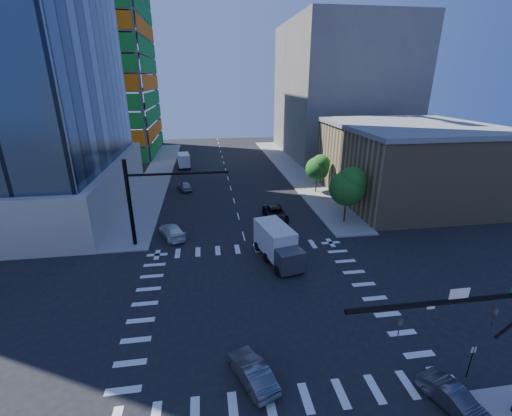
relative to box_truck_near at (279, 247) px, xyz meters
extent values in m
plane|color=black|center=(-2.68, -6.04, -1.44)|extent=(160.00, 160.00, 0.00)
cube|color=silver|center=(-2.68, -6.04, -1.44)|extent=(20.00, 20.00, 0.01)
cube|color=gray|center=(9.82, 33.96, -1.37)|extent=(5.00, 60.00, 0.15)
cube|color=gray|center=(-15.18, 33.96, -1.37)|extent=(5.00, 60.00, 0.15)
cube|color=#A5A294|center=(-32.68, 18.96, 1.56)|extent=(30.00, 30.00, 6.00)
cube|color=#17832C|center=(-17.58, 55.96, 23.06)|extent=(0.12, 24.00, 49.00)
cube|color=#D7630C|center=(-30.18, 43.36, 23.06)|extent=(24.00, 0.12, 49.00)
cube|color=#8F7C53|center=(22.32, 15.96, 3.56)|extent=(20.00, 22.00, 10.00)
cube|color=slate|center=(22.32, 15.96, 8.86)|extent=(20.50, 22.50, 0.60)
cube|color=#66625B|center=(24.32, 48.96, 12.56)|extent=(24.00, 30.00, 28.00)
cylinder|color=black|center=(3.82, -17.54, 6.11)|extent=(10.00, 0.24, 0.24)
imported|color=black|center=(5.82, -17.54, 5.01)|extent=(0.16, 0.20, 1.00)
imported|color=black|center=(1.32, -17.54, 5.01)|extent=(0.16, 0.20, 1.00)
cube|color=white|center=(3.82, -17.54, 6.46)|extent=(0.90, 0.04, 0.50)
cylinder|color=black|center=(-14.18, 5.46, 3.21)|extent=(0.40, 0.40, 9.00)
cylinder|color=black|center=(-9.18, 5.46, 6.11)|extent=(10.00, 0.24, 0.24)
imported|color=black|center=(-8.18, 5.46, 5.01)|extent=(0.16, 0.20, 1.00)
cylinder|color=#382316|center=(9.82, 7.96, -0.15)|extent=(0.20, 0.20, 2.27)
sphere|color=#154F15|center=(9.82, 7.96, 2.93)|extent=(4.16, 4.16, 4.16)
sphere|color=#2E7527|center=(10.22, 7.66, 3.91)|extent=(3.25, 3.25, 3.25)
cylinder|color=#382316|center=(10.12, 19.96, -0.33)|extent=(0.20, 0.20, 1.92)
sphere|color=#154F15|center=(10.12, 19.96, 2.28)|extent=(3.52, 3.52, 3.52)
sphere|color=#2E7527|center=(10.52, 19.66, 3.11)|extent=(2.75, 2.75, 2.75)
cylinder|color=black|center=(8.02, -15.04, -0.34)|extent=(0.06, 0.06, 2.20)
cube|color=silver|center=(8.02, -15.04, 0.56)|extent=(0.30, 0.03, 0.40)
imported|color=#464549|center=(5.82, -16.74, -0.82)|extent=(2.45, 3.96, 1.23)
imported|color=black|center=(1.82, 10.33, -0.70)|extent=(2.66, 5.40, 1.47)
imported|color=white|center=(-10.48, 6.91, -0.74)|extent=(3.63, 5.20, 1.40)
imported|color=#95999C|center=(-9.85, 24.09, -0.76)|extent=(2.74, 4.28, 1.36)
imported|color=#505156|center=(-4.42, -13.43, -0.77)|extent=(2.77, 4.30, 1.34)
cube|color=silver|center=(0.00, 0.00, 0.49)|extent=(3.47, 5.49, 2.65)
cube|color=#3A3B41|center=(0.00, 0.00, -0.17)|extent=(2.68, 2.29, 1.93)
cube|color=silver|center=(-10.71, 39.31, 0.25)|extent=(2.62, 4.66, 2.31)
cube|color=#3A3B41|center=(-10.71, 39.31, -0.33)|extent=(2.21, 1.82, 1.69)
camera|label=1|loc=(-6.43, -28.28, 14.90)|focal=24.00mm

